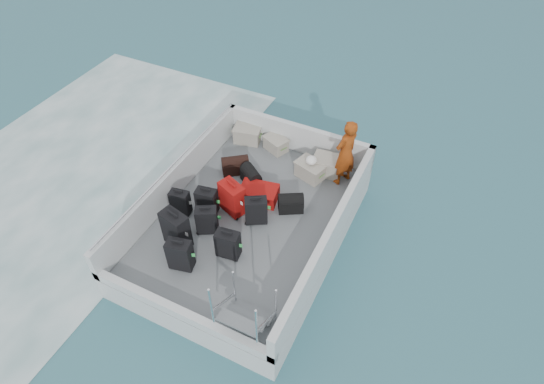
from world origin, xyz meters
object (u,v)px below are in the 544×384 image
Objects in this scene: suitcase_3 at (180,255)px; crate_3 at (328,166)px; suitcase_2 at (207,202)px; passenger at (345,153)px; suitcase_7 at (256,211)px; suitcase_8 at (259,194)px; crate_2 at (310,171)px; suitcase_0 at (176,230)px; suitcase_5 at (232,198)px; crate_1 at (276,144)px; suitcase_6 at (228,245)px; crate_0 at (248,135)px; suitcase_1 at (180,203)px; suitcase_4 at (207,220)px.

crate_3 is (1.46, 3.55, -0.14)m from suitcase_3.
passenger is (2.13, 2.09, 0.49)m from suitcase_2.
suitcase_7 is 0.96× the size of crate_3.
suitcase_8 is 1.31m from crate_2.
suitcase_8 is at bearing 77.57° from suitcase_0.
suitcase_0 reaches higher than suitcase_5.
suitcase_2 is 0.38× the size of passenger.
crate_3 is 0.71m from passenger.
suitcase_7 is 1.18× the size of crate_1.
suitcase_6 is (0.93, -0.76, 0.00)m from suitcase_2.
suitcase_7 reaches higher than suitcase_2.
crate_0 is (-1.30, 3.16, -0.12)m from suitcase_6.
suitcase_8 is (0.76, 0.79, -0.15)m from suitcase_2.
suitcase_6 reaches higher than suitcase_1.
crate_1 is 1.40m from crate_3.
suitcase_0 is at bearing -151.74° from suitcase_4.
crate_1 is at bearing 0.00° from crate_0.
suitcase_8 is 1.97m from crate_0.
suitcase_8 is at bearing 39.34° from suitcase_4.
crate_2 is (1.83, -0.51, -0.00)m from crate_0.
suitcase_4 is 2.91m from crate_0.
suitcase_5 is 1.19× the size of crate_0.
crate_3 is (1.82, 3.14, -0.21)m from suitcase_0.
crate_1 is at bearing 171.21° from crate_3.
crate_2 is at bearing 44.28° from suitcase_7.
suitcase_1 is 1.62m from suitcase_8.
suitcase_2 is at bearing -19.76° from passenger.
suitcase_3 reaches higher than suitcase_6.
suitcase_3 reaches higher than crate_3.
suitcase_5 is at bearing 20.41° from suitcase_2.
passenger is at bearing -7.17° from crate_0.
suitcase_4 is 0.39× the size of passenger.
suitcase_7 is at bearing 12.44° from suitcase_4.
suitcase_8 is at bearing -20.57° from passenger.
suitcase_7 is at bearing 16.43° from suitcase_5.
crate_3 is at bearing 72.98° from suitcase_0.
suitcase_8 is at bearing 80.34° from suitcase_5.
suitcase_1 is 0.86× the size of suitcase_3.
suitcase_1 is at bearing 132.83° from suitcase_0.
suitcase_8 is at bearing 81.92° from suitcase_7.
suitcase_3 reaches higher than crate_2.
suitcase_6 is at bearing -125.09° from suitcase_7.
crate_3 is (1.31, 1.93, -0.17)m from suitcase_5.
passenger reaches higher than suitcase_8.
crate_3 is (1.76, 2.19, -0.11)m from suitcase_2.
suitcase_3 is at bearing -35.58° from suitcase_0.
suitcase_3 is 3.83m from crate_0.
suitcase_2 is 0.89× the size of suitcase_3.
suitcase_1 is 0.94× the size of suitcase_7.
suitcase_2 is 2.43m from crate_1.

